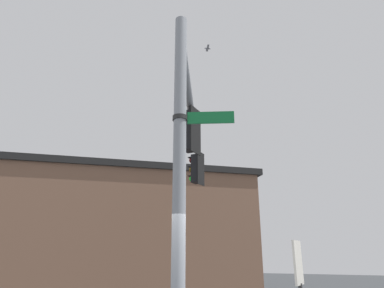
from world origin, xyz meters
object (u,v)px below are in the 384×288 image
traffic_light_nearest_pole (189,131)px  historical_marker (300,283)px  street_name_sign (195,118)px  traffic_light_mid_inner (196,169)px  bird_flying (208,48)px

traffic_light_nearest_pole → historical_marker: 4.40m
street_name_sign → historical_marker: size_ratio=0.48×
traffic_light_nearest_pole → street_name_sign: size_ratio=1.29×
traffic_light_nearest_pole → street_name_sign: (-2.28, -1.35, -0.73)m
historical_marker → traffic_light_mid_inner: bearing=44.7°
street_name_sign → bird_flying: bearing=21.9°
street_name_sign → bird_flying: (4.79, 1.92, 4.88)m
traffic_light_mid_inner → street_name_sign: 6.62m
traffic_light_mid_inner → street_name_sign: bearing=-153.3°
traffic_light_mid_inner → historical_marker: (-4.23, -4.18, -3.52)m
traffic_light_mid_inner → historical_marker: traffic_light_mid_inner is taller
traffic_light_mid_inner → street_name_sign: traffic_light_mid_inner is taller
traffic_light_nearest_pole → bird_flying: size_ratio=3.96×
traffic_light_mid_inner → street_name_sign: size_ratio=1.29×
bird_flying → historical_marker: 8.86m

